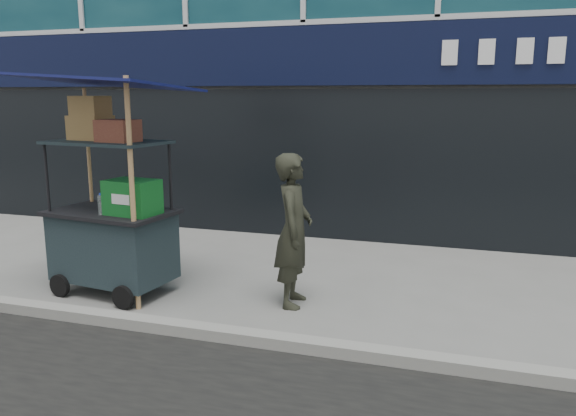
% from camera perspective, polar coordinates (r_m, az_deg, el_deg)
% --- Properties ---
extents(ground, '(80.00, 80.00, 0.00)m').
position_cam_1_polar(ground, '(5.86, -9.15, -11.87)').
color(ground, slate).
rests_on(ground, ground).
extents(curb, '(80.00, 0.18, 0.12)m').
position_cam_1_polar(curb, '(5.67, -10.08, -12.05)').
color(curb, gray).
rests_on(curb, ground).
extents(vendor_cart, '(2.04, 1.57, 2.55)m').
position_cam_1_polar(vendor_cart, '(6.83, -17.40, -1.02)').
color(vendor_cart, black).
rests_on(vendor_cart, ground).
extents(vendor_man, '(0.48, 0.67, 1.70)m').
position_cam_1_polar(vendor_man, '(6.15, 0.58, -2.28)').
color(vendor_man, '#26281D').
rests_on(vendor_man, ground).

